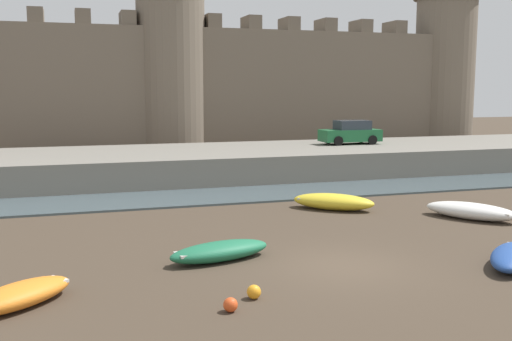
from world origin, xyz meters
TOP-DOWN VIEW (x-y plane):
  - ground_plane at (0.00, 0.00)m, footprint 160.00×160.00m
  - water_channel at (0.00, 12.72)m, footprint 80.00×4.50m
  - quay_road at (0.00, 19.97)m, footprint 62.04×10.00m
  - castle at (-0.00, 31.23)m, footprint 55.99×5.95m
  - rowboat_foreground_left at (-3.48, 1.72)m, footprint 3.61×1.94m
  - rowboat_midflat_right at (8.09, 4.53)m, footprint 3.33×3.95m
  - rowboat_midflat_centre at (-9.28, -0.73)m, footprint 3.05×2.83m
  - rowboat_near_channel_left at (3.39, 8.07)m, footprint 3.76×3.42m
  - mooring_buoy_mid_mud at (-3.49, -1.96)m, footprint 0.38×0.38m
  - mooring_buoy_near_channel at (-4.31, -2.66)m, footprint 0.36×0.36m
  - car_quay_centre_west at (10.53, 20.82)m, footprint 4.11×1.89m

SIDE VIEW (x-z plane):
  - ground_plane at x=0.00m, z-range 0.00..0.00m
  - water_channel at x=0.00m, z-range 0.00..0.10m
  - mooring_buoy_near_channel at x=-4.31m, z-range 0.00..0.36m
  - mooring_buoy_mid_mud at x=-3.49m, z-range 0.00..0.38m
  - rowboat_midflat_centre at x=-9.28m, z-range 0.02..0.62m
  - rowboat_foreground_left at x=-3.48m, z-range 0.02..0.63m
  - rowboat_midflat_right at x=8.09m, z-range 0.02..0.70m
  - rowboat_near_channel_left at x=3.39m, z-range 0.02..0.74m
  - quay_road at x=0.00m, z-range 0.00..1.66m
  - car_quay_centre_west at x=10.53m, z-range 1.63..3.25m
  - castle at x=0.00m, z-range -2.52..14.86m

